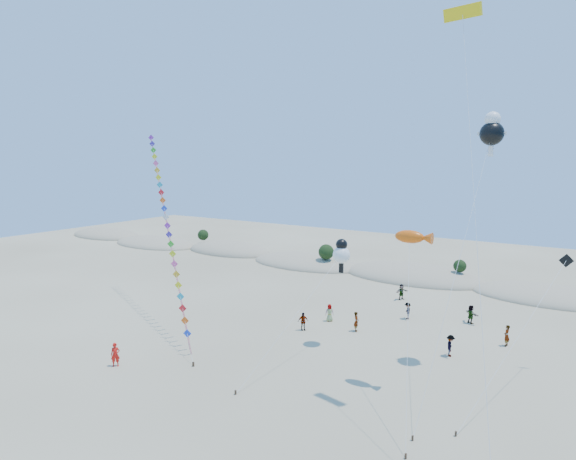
{
  "coord_description": "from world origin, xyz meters",
  "views": [
    {
      "loc": [
        19.57,
        -16.28,
        15.6
      ],
      "look_at": [
        0.27,
        14.0,
        10.29
      ],
      "focal_mm": 30.0,
      "sensor_mm": 36.0,
      "label": 1
    }
  ],
  "objects_px": {
    "fish_kite": "(413,238)",
    "flyer_foreground": "(115,355)",
    "kite_train": "(166,219)",
    "parafoil_kite": "(463,21)"
  },
  "relations": [
    {
      "from": "parafoil_kite",
      "to": "flyer_foreground",
      "type": "bearing_deg",
      "value": -160.57
    },
    {
      "from": "kite_train",
      "to": "parafoil_kite",
      "type": "height_order",
      "value": "parafoil_kite"
    },
    {
      "from": "fish_kite",
      "to": "kite_train",
      "type": "bearing_deg",
      "value": 175.47
    },
    {
      "from": "parafoil_kite",
      "to": "kite_train",
      "type": "bearing_deg",
      "value": 173.71
    },
    {
      "from": "fish_kite",
      "to": "flyer_foreground",
      "type": "xyz_separation_m",
      "value": [
        -19.73,
        -9.03,
        -9.49
      ]
    },
    {
      "from": "fish_kite",
      "to": "flyer_foreground",
      "type": "height_order",
      "value": "fish_kite"
    },
    {
      "from": "kite_train",
      "to": "fish_kite",
      "type": "relative_size",
      "value": 1.89
    },
    {
      "from": "fish_kite",
      "to": "flyer_foreground",
      "type": "bearing_deg",
      "value": -155.41
    },
    {
      "from": "kite_train",
      "to": "flyer_foreground",
      "type": "relative_size",
      "value": 11.28
    },
    {
      "from": "kite_train",
      "to": "fish_kite",
      "type": "bearing_deg",
      "value": -4.53
    }
  ]
}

